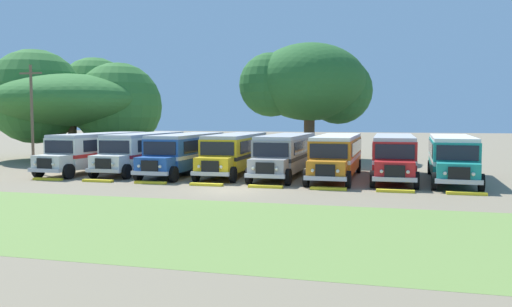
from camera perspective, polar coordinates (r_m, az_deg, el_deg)
The scene contains 21 objects.
ground_plane at distance 28.52m, azimuth -3.10°, elevation -4.07°, with size 220.00×220.00×0.00m, color #84755B.
foreground_grass_strip at distance 20.18m, azimuth -10.89°, elevation -7.53°, with size 80.00×10.92×0.01m, color olive.
parked_bus_slot_0 at distance 40.08m, azimuth -17.10°, elevation 0.38°, with size 3.25×10.92×2.82m.
parked_bus_slot_1 at distance 39.12m, azimuth -12.31°, elevation 0.38°, with size 2.73×10.85×2.82m.
parked_bus_slot_2 at distance 37.06m, azimuth -7.75°, elevation 0.24°, with size 2.75×10.85×2.82m.
parked_bus_slot_3 at distance 36.51m, azimuth -2.29°, elevation 0.21°, with size 2.87×10.86×2.82m.
parked_bus_slot_4 at distance 35.33m, azimuth 3.33°, elevation 0.08°, with size 2.88×10.86×2.82m.
parked_bus_slot_5 at distance 34.49m, azimuth 8.93°, elevation -0.06°, with size 2.83×10.86×2.82m.
parked_bus_slot_6 at distance 34.85m, azimuth 15.01°, elevation -0.11°, with size 2.70×10.84×2.82m.
parked_bus_slot_7 at distance 34.86m, azimuth 20.83°, elevation -0.23°, with size 3.12×10.90×2.82m.
curb_wheelstop_0 at distance 35.48m, azimuth -22.03°, elevation -2.64°, with size 2.00×0.36×0.15m, color yellow.
curb_wheelstop_1 at distance 33.50m, azimuth -17.10°, elevation -2.90°, with size 2.00×0.36×0.15m, color yellow.
curb_wheelstop_2 at distance 31.79m, azimuth -11.59°, elevation -3.17°, with size 2.00×0.36×0.15m, color yellow.
curb_wheelstop_3 at distance 30.41m, azimuth -5.52°, elevation -3.43°, with size 2.00×0.36×0.15m, color yellow.
curb_wheelstop_4 at distance 29.40m, azimuth 1.06°, elevation -3.67°, with size 2.00×0.36×0.15m, color yellow.
curb_wheelstop_5 at distance 28.80m, azimuth 8.01°, elevation -3.88°, with size 2.00×0.36×0.15m, color yellow.
curb_wheelstop_6 at distance 28.63m, azimuth 15.15°, elevation -4.03°, with size 2.00×0.36×0.15m, color yellow.
curb_wheelstop_7 at distance 28.91m, azimuth 22.26°, elevation -4.11°, with size 2.00×0.36×0.15m, color yellow.
broad_shade_tree at distance 48.45m, azimuth 5.97°, elevation 7.62°, with size 12.00×10.86×10.79m.
secondary_tree at distance 53.10m, azimuth -19.26°, elevation 5.64°, with size 15.89×15.21×10.44m.
utility_pole at distance 40.55m, azimuth -23.54°, elevation 3.87°, with size 1.80×0.20×7.76m.
Camera 1 is at (8.47, -26.94, 4.04)m, focal length 36.17 mm.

